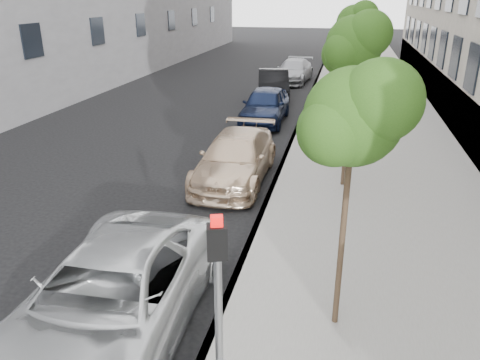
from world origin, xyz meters
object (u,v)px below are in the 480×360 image
(sedan_blue, at_px, (265,105))
(tree_far, at_px, (355,23))
(tree_near, at_px, (355,117))
(minivan, at_px, (111,298))
(signal_pole, at_px, (218,300))
(tree_mid, at_px, (355,44))
(sedan_rear, at_px, (294,71))
(sedan_black, at_px, (273,84))
(suv, at_px, (236,158))

(sedan_blue, bearing_deg, tree_far, -11.95)
(tree_near, xyz_separation_m, sedan_blue, (-3.64, 13.78, -3.02))
(minivan, bearing_deg, tree_near, 14.55)
(signal_pole, bearing_deg, tree_mid, 63.00)
(tree_far, distance_m, sedan_rear, 12.58)
(sedan_blue, xyz_separation_m, sedan_black, (-0.44, 5.26, -0.01))
(tree_near, height_order, tree_far, tree_far)
(tree_near, height_order, sedan_rear, tree_near)
(sedan_blue, bearing_deg, signal_pole, -82.27)
(tree_near, relative_size, minivan, 0.80)
(sedan_blue, bearing_deg, tree_near, -75.11)
(tree_mid, distance_m, sedan_black, 13.62)
(tree_mid, relative_size, sedan_black, 1.06)
(tree_near, height_order, sedan_black, tree_near)
(tree_near, bearing_deg, suv, 117.10)
(sedan_blue, height_order, sedan_rear, sedan_blue)
(tree_near, xyz_separation_m, tree_far, (-0.00, 13.00, 0.60))
(tree_far, height_order, sedan_blue, tree_far)
(suv, height_order, sedan_black, sedan_black)
(signal_pole, height_order, sedan_rear, signal_pole)
(tree_far, xyz_separation_m, minivan, (-3.68, -14.07, -3.61))
(sedan_black, distance_m, sedan_rear, 5.48)
(tree_near, xyz_separation_m, sedan_rear, (-3.57, 24.49, -3.08))
(tree_far, xyz_separation_m, sedan_rear, (-3.57, 11.49, -3.68))
(tree_near, distance_m, sedan_black, 19.70)
(tree_far, bearing_deg, tree_near, -90.00)
(tree_mid, xyz_separation_m, tree_far, (-0.00, 6.50, 0.19))
(minivan, relative_size, sedan_black, 1.20)
(suv, xyz_separation_m, sedan_blue, (-0.31, 7.27, 0.06))
(tree_mid, distance_m, sedan_rear, 18.67)
(tree_mid, height_order, signal_pole, tree_mid)
(tree_near, distance_m, signal_pole, 3.29)
(minivan, xyz_separation_m, sedan_black, (-0.40, 20.10, -0.01))
(tree_far, height_order, minivan, tree_far)
(sedan_rear, bearing_deg, tree_near, -76.83)
(tree_near, relative_size, tree_mid, 0.91)
(tree_near, bearing_deg, minivan, -163.84)
(tree_mid, bearing_deg, tree_far, 90.00)
(sedan_black, height_order, sedan_rear, sedan_black)
(tree_near, height_order, suv, tree_near)
(signal_pole, distance_m, sedan_black, 21.58)
(suv, height_order, sedan_blue, sedan_blue)
(signal_pole, xyz_separation_m, suv, (-1.86, 8.86, -1.31))
(signal_pole, bearing_deg, suv, 84.28)
(minivan, distance_m, sedan_rear, 25.56)
(tree_near, relative_size, suv, 0.91)
(signal_pole, xyz_separation_m, sedan_rear, (-2.09, 26.85, -1.31))
(minivan, xyz_separation_m, suv, (0.35, 7.58, -0.07))
(tree_near, relative_size, sedan_black, 0.97)
(minivan, relative_size, sedan_rear, 1.14)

